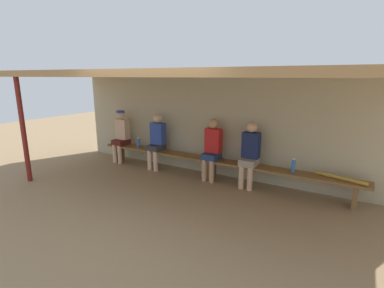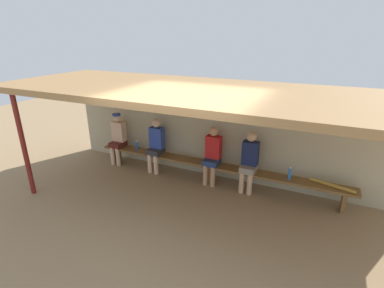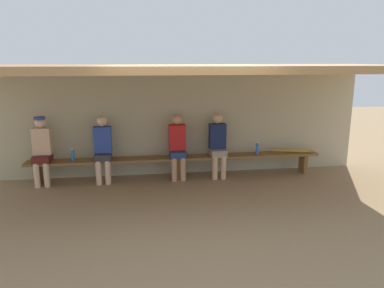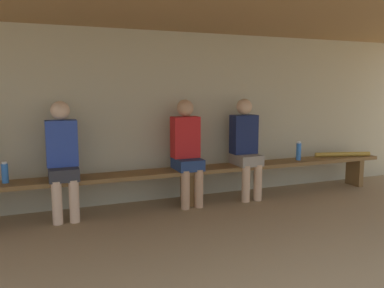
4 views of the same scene
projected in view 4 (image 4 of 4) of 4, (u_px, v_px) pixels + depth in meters
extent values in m
plane|color=#937754|center=(247.00, 250.00, 3.64)|extent=(24.00, 24.00, 0.00)
cube|color=#B7AD8C|center=(175.00, 116.00, 5.32)|extent=(8.00, 0.20, 2.20)
cube|color=#9E7547|center=(217.00, 10.00, 3.96)|extent=(8.00, 2.80, 0.12)
cube|color=brown|center=(187.00, 171.00, 5.00)|extent=(6.00, 0.36, 0.05)
cube|color=brown|center=(187.00, 189.00, 5.03)|extent=(0.08, 0.29, 0.41)
cube|color=brown|center=(354.00, 172.00, 6.04)|extent=(0.08, 0.29, 0.41)
cube|color=gray|center=(246.00, 159.00, 5.28)|extent=(0.32, 0.40, 0.14)
cylinder|color=#DBAD84|center=(246.00, 184.00, 5.14)|extent=(0.11, 0.11, 0.48)
cylinder|color=#DBAD84|center=(258.00, 183.00, 5.20)|extent=(0.11, 0.11, 0.48)
cube|color=#19234C|center=(244.00, 134.00, 5.30)|extent=(0.34, 0.20, 0.52)
sphere|color=#DBAD84|center=(244.00, 107.00, 5.25)|extent=(0.21, 0.21, 0.21)
cube|color=navy|center=(187.00, 164.00, 4.97)|extent=(0.32, 0.40, 0.14)
cylinder|color=tan|center=(185.00, 190.00, 4.83)|extent=(0.11, 0.11, 0.48)
cylinder|color=tan|center=(199.00, 189.00, 4.89)|extent=(0.11, 0.11, 0.48)
cube|color=red|center=(185.00, 137.00, 4.99)|extent=(0.34, 0.20, 0.52)
sphere|color=tan|center=(185.00, 108.00, 4.94)|extent=(0.21, 0.21, 0.21)
cube|color=#333338|center=(64.00, 173.00, 4.42)|extent=(0.32, 0.40, 0.14)
cylinder|color=beige|center=(57.00, 203.00, 4.28)|extent=(0.11, 0.11, 0.48)
cylinder|color=beige|center=(74.00, 201.00, 4.35)|extent=(0.11, 0.11, 0.48)
cube|color=#2D47A5|center=(62.00, 143.00, 4.45)|extent=(0.34, 0.20, 0.52)
sphere|color=beige|center=(60.00, 110.00, 4.40)|extent=(0.21, 0.21, 0.21)
cylinder|color=blue|center=(5.00, 173.00, 4.25)|extent=(0.07, 0.07, 0.21)
cylinder|color=white|center=(4.00, 163.00, 4.23)|extent=(0.05, 0.05, 0.02)
cylinder|color=blue|center=(299.00, 152.00, 5.59)|extent=(0.07, 0.07, 0.24)
cylinder|color=white|center=(299.00, 142.00, 5.58)|extent=(0.05, 0.05, 0.02)
cylinder|color=#B28C33|center=(343.00, 154.00, 5.91)|extent=(0.84, 0.28, 0.07)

